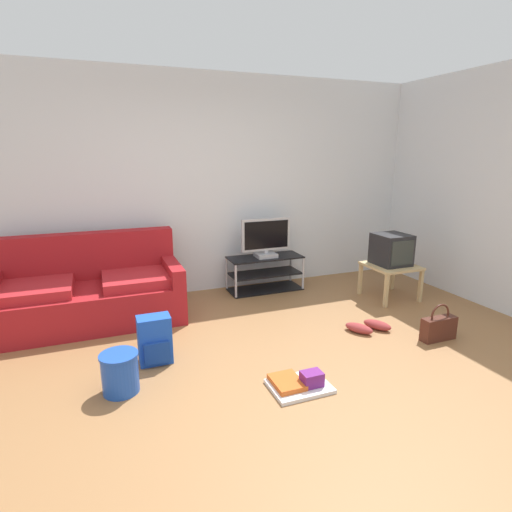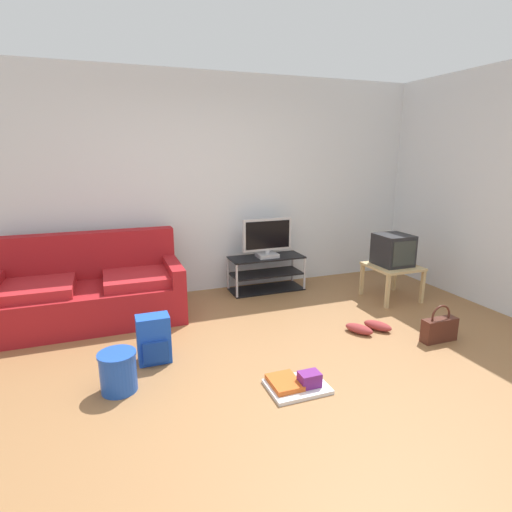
# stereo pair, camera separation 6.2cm
# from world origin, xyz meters

# --- Properties ---
(ground_plane) EXTENTS (9.00, 9.80, 0.02)m
(ground_plane) POSITION_xyz_m (0.00, 0.00, -0.01)
(ground_plane) COLOR olive
(wall_back) EXTENTS (9.00, 0.10, 2.70)m
(wall_back) POSITION_xyz_m (0.00, 2.45, 1.35)
(wall_back) COLOR silver
(wall_back) RESTS_ON ground_plane
(wall_right) EXTENTS (0.10, 3.60, 2.70)m
(wall_right) POSITION_xyz_m (3.05, 0.84, 1.35)
(wall_right) COLOR silver
(wall_right) RESTS_ON ground_plane
(couch) EXTENTS (1.89, 0.91, 0.91)m
(couch) POSITION_xyz_m (-1.31, 1.87, 0.32)
(couch) COLOR maroon
(couch) RESTS_ON ground_plane
(tv_stand) EXTENTS (0.96, 0.40, 0.45)m
(tv_stand) POSITION_xyz_m (0.82, 2.12, 0.23)
(tv_stand) COLOR black
(tv_stand) RESTS_ON ground_plane
(flat_tv) EXTENTS (0.65, 0.22, 0.50)m
(flat_tv) POSITION_xyz_m (0.82, 2.10, 0.70)
(flat_tv) COLOR #B2B2B7
(flat_tv) RESTS_ON tv_stand
(side_table) EXTENTS (0.57, 0.57, 0.43)m
(side_table) POSITION_xyz_m (2.14, 1.27, 0.37)
(side_table) COLOR tan
(side_table) RESTS_ON ground_plane
(crt_tv) EXTENTS (0.38, 0.40, 0.37)m
(crt_tv) POSITION_xyz_m (2.14, 1.29, 0.62)
(crt_tv) COLOR #232326
(crt_tv) RESTS_ON side_table
(backpack) EXTENTS (0.28, 0.25, 0.42)m
(backpack) POSITION_xyz_m (-0.79, 0.69, 0.20)
(backpack) COLOR blue
(backpack) RESTS_ON ground_plane
(handbag) EXTENTS (0.36, 0.11, 0.37)m
(handbag) POSITION_xyz_m (1.81, 0.14, 0.13)
(handbag) COLOR #4C2319
(handbag) RESTS_ON ground_plane
(cleaning_bucket) EXTENTS (0.29, 0.29, 0.31)m
(cleaning_bucket) POSITION_xyz_m (-1.10, 0.33, 0.17)
(cleaning_bucket) COLOR blue
(cleaning_bucket) RESTS_ON ground_plane
(sneakers_pair) EXTENTS (0.48, 0.32, 0.09)m
(sneakers_pair) POSITION_xyz_m (1.31, 0.55, 0.04)
(sneakers_pair) COLOR #993333
(sneakers_pair) RESTS_ON ground_plane
(floor_tray) EXTENTS (0.45, 0.35, 0.14)m
(floor_tray) POSITION_xyz_m (0.17, -0.12, 0.04)
(floor_tray) COLOR silver
(floor_tray) RESTS_ON ground_plane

